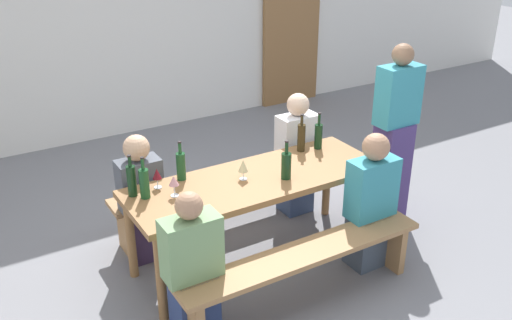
{
  "coord_description": "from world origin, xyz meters",
  "views": [
    {
      "loc": [
        -2.04,
        -3.39,
        2.73
      ],
      "look_at": [
        0.0,
        0.0,
        0.9
      ],
      "focal_mm": 40.17,
      "sensor_mm": 36.0,
      "label": 1
    }
  ],
  "objects": [
    {
      "name": "wine_bottle_1",
      "position": [
        0.59,
        0.24,
        0.88
      ],
      "size": [
        0.07,
        0.07,
        0.33
      ],
      "color": "#332814",
      "rests_on": "tasting_table"
    },
    {
      "name": "wine_bottle_5",
      "position": [
        -0.5,
        0.27,
        0.87
      ],
      "size": [
        0.07,
        0.07,
        0.31
      ],
      "color": "#194723",
      "rests_on": "tasting_table"
    },
    {
      "name": "ground_plane",
      "position": [
        0.0,
        0.0,
        0.0
      ],
      "size": [
        24.0,
        24.0,
        0.0
      ],
      "primitive_type": "plane",
      "color": "slate"
    },
    {
      "name": "wine_glass_0",
      "position": [
        -0.71,
        0.23,
        0.86
      ],
      "size": [
        0.07,
        0.07,
        0.16
      ],
      "color": "silver",
      "rests_on": "tasting_table"
    },
    {
      "name": "wooden_door",
      "position": [
        2.49,
        3.18,
        1.05
      ],
      "size": [
        0.9,
        0.06,
        2.1
      ],
      "primitive_type": "cube",
      "color": "olive",
      "rests_on": "ground"
    },
    {
      "name": "wine_glass_2",
      "position": [
        -0.66,
        0.05,
        0.87
      ],
      "size": [
        0.07,
        0.07,
        0.16
      ],
      "color": "silver",
      "rests_on": "tasting_table"
    },
    {
      "name": "tasting_table",
      "position": [
        0.0,
        0.0,
        0.67
      ],
      "size": [
        2.05,
        0.72,
        0.75
      ],
      "color": "olive",
      "rests_on": "ground"
    },
    {
      "name": "bench_near",
      "position": [
        0.0,
        -0.66,
        0.35
      ],
      "size": [
        1.95,
        0.3,
        0.45
      ],
      "color": "#9E7247",
      "rests_on": "ground"
    },
    {
      "name": "seated_guest_near_1",
      "position": [
        0.74,
        -0.51,
        0.54
      ],
      "size": [
        0.39,
        0.24,
        1.14
      ],
      "rotation": [
        0.0,
        0.0,
        1.57
      ],
      "color": "#3F4A59",
      "rests_on": "ground"
    },
    {
      "name": "seated_guest_far_0",
      "position": [
        -0.76,
        0.51,
        0.52
      ],
      "size": [
        0.34,
        0.24,
        1.09
      ],
      "rotation": [
        0.0,
        0.0,
        -1.57
      ],
      "color": "#3C2948",
      "rests_on": "ground"
    },
    {
      "name": "wine_bottle_3",
      "position": [
        0.75,
        0.21,
        0.87
      ],
      "size": [
        0.07,
        0.07,
        0.32
      ],
      "color": "#143319",
      "rests_on": "tasting_table"
    },
    {
      "name": "seated_guest_near_0",
      "position": [
        -0.79,
        -0.51,
        0.5
      ],
      "size": [
        0.38,
        0.24,
        1.07
      ],
      "rotation": [
        0.0,
        0.0,
        1.57
      ],
      "color": "navy",
      "rests_on": "ground"
    },
    {
      "name": "seated_guest_far_1",
      "position": [
        0.74,
        0.51,
        0.55
      ],
      "size": [
        0.36,
        0.24,
        1.16
      ],
      "rotation": [
        0.0,
        0.0,
        -1.57
      ],
      "color": "#37496F",
      "rests_on": "ground"
    },
    {
      "name": "wine_bottle_2",
      "position": [
        -0.85,
        0.14,
        0.87
      ],
      "size": [
        0.07,
        0.07,
        0.32
      ],
      "color": "#194723",
      "rests_on": "tasting_table"
    },
    {
      "name": "wine_bottle_4",
      "position": [
        -0.92,
        0.21,
        0.87
      ],
      "size": [
        0.07,
        0.07,
        0.32
      ],
      "color": "#143319",
      "rests_on": "tasting_table"
    },
    {
      "name": "bench_far",
      "position": [
        0.0,
        0.66,
        0.35
      ],
      "size": [
        1.95,
        0.3,
        0.45
      ],
      "color": "#9E7247",
      "rests_on": "ground"
    },
    {
      "name": "wine_glass_1",
      "position": [
        -0.1,
        0.03,
        0.86
      ],
      "size": [
        0.08,
        0.08,
        0.16
      ],
      "color": "silver",
      "rests_on": "tasting_table"
    },
    {
      "name": "standing_host",
      "position": [
        1.39,
        -0.04,
        0.79
      ],
      "size": [
        0.38,
        0.24,
        1.63
      ],
      "rotation": [
        0.0,
        0.0,
        3.14
      ],
      "color": "#46336E",
      "rests_on": "ground"
    },
    {
      "name": "wine_bottle_0",
      "position": [
        0.19,
        -0.13,
        0.86
      ],
      "size": [
        0.08,
        0.08,
        0.31
      ],
      "color": "#143319",
      "rests_on": "tasting_table"
    },
    {
      "name": "back_wall",
      "position": [
        0.0,
        3.32,
        1.6
      ],
      "size": [
        14.0,
        0.2,
        3.2
      ],
      "primitive_type": "cube",
      "color": "silver",
      "rests_on": "ground"
    }
  ]
}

